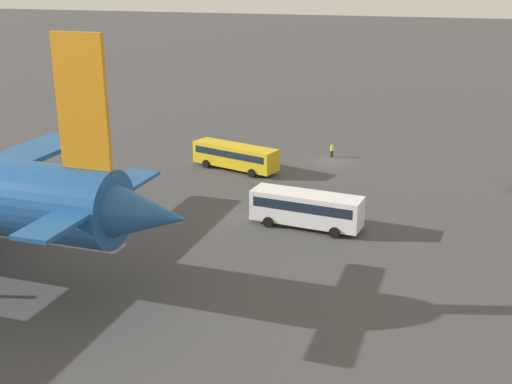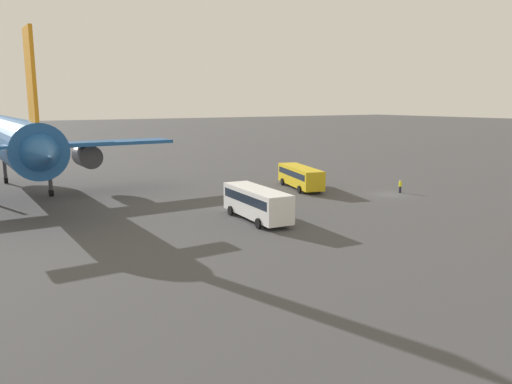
{
  "view_description": "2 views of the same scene",
  "coord_description": "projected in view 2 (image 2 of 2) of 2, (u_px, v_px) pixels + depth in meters",
  "views": [
    {
      "loc": [
        -16.91,
        76.36,
        22.31
      ],
      "look_at": [
        1.55,
        23.65,
        3.34
      ],
      "focal_mm": 45.0,
      "sensor_mm": 36.0,
      "label": 1
    },
    {
      "loc": [
        -45.36,
        48.64,
        11.97
      ],
      "look_at": [
        -2.13,
        21.97,
        2.76
      ],
      "focal_mm": 35.0,
      "sensor_mm": 36.0,
      "label": 2
    }
  ],
  "objects": [
    {
      "name": "ground_plane",
      "position": [
        390.0,
        195.0,
        65.25
      ],
      "size": [
        600.0,
        600.0,
        0.0
      ],
      "primitive_type": "plane",
      "color": "#424244"
    },
    {
      "name": "shuttle_bus_far",
      "position": [
        257.0,
        201.0,
        50.88
      ],
      "size": [
        10.51,
        3.79,
        3.27
      ],
      "rotation": [
        0.0,
        0.0,
        -0.07
      ],
      "color": "white",
      "rests_on": "ground"
    },
    {
      "name": "airplane",
      "position": [
        14.0,
        141.0,
        61.91
      ],
      "size": [
        46.38,
        39.27,
        18.94
      ],
      "rotation": [
        0.0,
        0.0,
        0.02
      ],
      "color": "#1E5193",
      "rests_on": "ground"
    },
    {
      "name": "worker_person",
      "position": [
        400.0,
        186.0,
        66.37
      ],
      "size": [
        0.38,
        0.38,
        1.74
      ],
      "color": "#1E1E2D",
      "rests_on": "ground"
    },
    {
      "name": "shuttle_bus_near",
      "position": [
        300.0,
        176.0,
        69.49
      ],
      "size": [
        11.26,
        5.52,
        3.01
      ],
      "rotation": [
        0.0,
        0.0,
        -0.27
      ],
      "color": "gold",
      "rests_on": "ground"
    }
  ]
}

